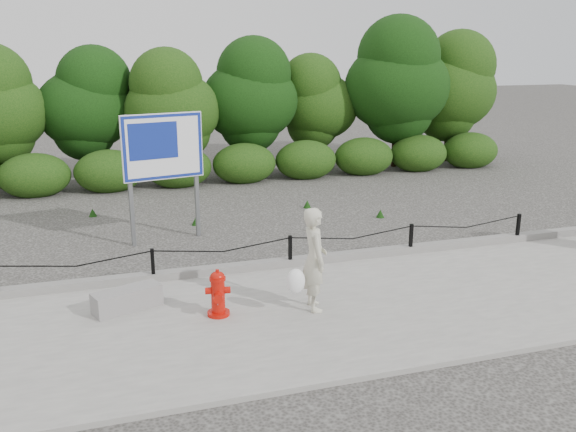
{
  "coord_description": "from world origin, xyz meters",
  "views": [
    {
      "loc": [
        -3.24,
        -10.17,
        4.05
      ],
      "look_at": [
        0.02,
        0.2,
        1.0
      ],
      "focal_mm": 38.0,
      "sensor_mm": 36.0,
      "label": 1
    }
  ],
  "objects_px": {
    "advertising_sign": "(163,152)",
    "concrete_block": "(127,299)",
    "pedestrian": "(313,260)",
    "fire_hydrant": "(218,294)"
  },
  "relations": [
    {
      "from": "pedestrian",
      "to": "advertising_sign",
      "type": "height_order",
      "value": "advertising_sign"
    },
    {
      "from": "advertising_sign",
      "to": "concrete_block",
      "type": "bearing_deg",
      "value": -117.93
    },
    {
      "from": "fire_hydrant",
      "to": "pedestrian",
      "type": "relative_size",
      "value": 0.45
    },
    {
      "from": "concrete_block",
      "to": "fire_hydrant",
      "type": "bearing_deg",
      "value": -26.02
    },
    {
      "from": "fire_hydrant",
      "to": "advertising_sign",
      "type": "bearing_deg",
      "value": 104.83
    },
    {
      "from": "advertising_sign",
      "to": "pedestrian",
      "type": "bearing_deg",
      "value": -79.96
    },
    {
      "from": "pedestrian",
      "to": "concrete_block",
      "type": "relative_size",
      "value": 1.55
    },
    {
      "from": "concrete_block",
      "to": "advertising_sign",
      "type": "height_order",
      "value": "advertising_sign"
    },
    {
      "from": "fire_hydrant",
      "to": "concrete_block",
      "type": "distance_m",
      "value": 1.47
    },
    {
      "from": "pedestrian",
      "to": "advertising_sign",
      "type": "xyz_separation_m",
      "value": [
        -1.74,
        4.36,
        1.05
      ]
    }
  ]
}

